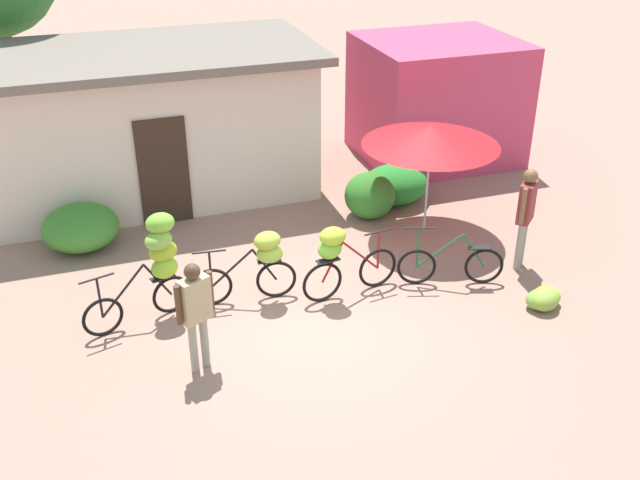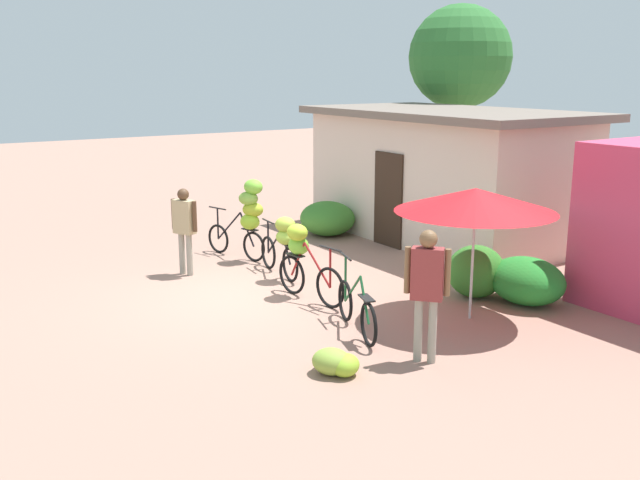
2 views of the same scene
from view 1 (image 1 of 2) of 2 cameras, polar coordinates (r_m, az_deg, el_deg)
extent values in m
plane|color=#9A7363|center=(10.87, -0.54, -6.41)|extent=(60.00, 60.00, 0.00)
cube|color=beige|center=(14.90, -13.00, 8.58)|extent=(5.99, 3.07, 2.69)
cube|color=#72665B|center=(14.50, -13.62, 13.87)|extent=(6.49, 3.57, 0.16)
cube|color=#332319|center=(13.57, -12.00, 5.17)|extent=(0.90, 0.06, 2.00)
cube|color=#D13F63|center=(16.52, 9.00, 10.71)|extent=(3.20, 2.80, 2.59)
cylinder|color=brown|center=(17.47, -22.76, 10.91)|extent=(0.40, 0.40, 3.21)
ellipsoid|color=#3C802C|center=(13.29, -18.03, 0.92)|extent=(1.31, 1.23, 0.78)
ellipsoid|color=#317A29|center=(13.74, 3.87, 3.46)|extent=(0.94, 0.96, 0.87)
ellipsoid|color=#25872E|center=(14.38, 5.81, 4.30)|extent=(1.32, 1.08, 0.76)
cylinder|color=beige|center=(13.12, 8.33, 4.50)|extent=(0.04, 0.04, 1.92)
cone|color=red|center=(12.80, 8.59, 8.03)|extent=(2.38, 2.38, 0.35)
torus|color=black|center=(10.89, -16.45, -5.75)|extent=(0.59, 0.21, 0.60)
torus|color=black|center=(11.17, -11.42, -4.14)|extent=(0.59, 0.21, 0.60)
cylinder|color=black|center=(10.95, -12.45, -3.03)|extent=(0.39, 0.14, 0.65)
cylinder|color=black|center=(10.80, -14.99, -3.82)|extent=(0.69, 0.23, 0.66)
cylinder|color=black|center=(10.56, -16.92, -2.87)|extent=(0.49, 0.17, 0.03)
cylinder|color=black|center=(10.72, -16.68, -4.33)|extent=(0.04, 0.04, 0.64)
cube|color=black|center=(10.97, -12.08, -2.84)|extent=(0.38, 0.23, 0.02)
ellipsoid|color=#8EC02B|center=(10.87, -11.93, -2.11)|extent=(0.51, 0.47, 0.31)
ellipsoid|color=#95AA26|center=(10.82, -12.05, -0.86)|extent=(0.54, 0.50, 0.29)
ellipsoid|color=#7DAD3E|center=(10.65, -12.39, -0.04)|extent=(0.50, 0.46, 0.27)
ellipsoid|color=#73BC36|center=(10.63, -12.28, 1.29)|extent=(0.46, 0.39, 0.29)
torus|color=black|center=(11.22, -8.37, -3.61)|extent=(0.63, 0.11, 0.63)
torus|color=black|center=(11.31, -3.40, -3.06)|extent=(0.63, 0.11, 0.63)
cylinder|color=black|center=(11.14, -4.32, -1.92)|extent=(0.38, 0.07, 0.58)
cylinder|color=black|center=(11.10, -6.83, -2.20)|extent=(0.66, 0.10, 0.59)
cylinder|color=black|center=(10.92, -8.59, -0.91)|extent=(0.50, 0.08, 0.03)
cylinder|color=black|center=(11.06, -8.48, -2.28)|extent=(0.04, 0.04, 0.61)
cube|color=black|center=(11.12, -3.95, -1.60)|extent=(0.37, 0.18, 0.02)
ellipsoid|color=#95BB3D|center=(11.01, -3.92, -1.08)|extent=(0.45, 0.38, 0.26)
ellipsoid|color=#98AF37|center=(10.92, -4.10, -0.06)|extent=(0.46, 0.39, 0.28)
torus|color=black|center=(11.58, 4.48, -2.17)|extent=(0.66, 0.14, 0.66)
torus|color=black|center=(11.18, 0.18, -3.30)|extent=(0.66, 0.14, 0.66)
cylinder|color=maroon|center=(11.09, 0.97, -1.74)|extent=(0.37, 0.09, 0.63)
cylinder|color=maroon|center=(11.29, 3.15, -1.19)|extent=(0.65, 0.12, 0.64)
cylinder|color=black|center=(11.28, 4.60, 0.63)|extent=(0.50, 0.10, 0.03)
cylinder|color=maroon|center=(11.43, 4.53, -0.79)|extent=(0.04, 0.04, 0.64)
cube|color=black|center=(11.03, 0.63, -1.58)|extent=(0.38, 0.19, 0.02)
ellipsoid|color=#76C334|center=(10.99, 0.76, -0.71)|extent=(0.44, 0.38, 0.31)
ellipsoid|color=#9DBF2C|center=(10.86, 0.99, 0.29)|extent=(0.40, 0.32, 0.28)
torus|color=black|center=(11.72, 7.48, -2.08)|extent=(0.61, 0.24, 0.62)
torus|color=black|center=(11.92, 12.57, -1.99)|extent=(0.61, 0.24, 0.62)
cylinder|color=#19592D|center=(11.74, 11.82, -0.80)|extent=(0.40, 0.16, 0.59)
cylinder|color=#19592D|center=(11.64, 9.26, -0.84)|extent=(0.69, 0.25, 0.60)
cylinder|color=black|center=(11.39, 7.69, 0.90)|extent=(0.49, 0.18, 0.03)
cylinder|color=#19592D|center=(11.55, 7.58, -0.61)|extent=(0.04, 0.04, 0.68)
cube|color=black|center=(11.74, 12.23, -0.56)|extent=(0.39, 0.24, 0.02)
ellipsoid|color=#73A43E|center=(11.59, 16.57, -4.45)|extent=(0.47, 0.42, 0.29)
ellipsoid|color=#87A63C|center=(11.59, 16.96, -4.39)|extent=(0.65, 0.63, 0.33)
ellipsoid|color=#8EBA2F|center=(11.75, 17.21, -4.09)|extent=(0.47, 0.50, 0.28)
cylinder|color=gray|center=(9.95, -8.93, -7.75)|extent=(0.11, 0.11, 0.78)
cylinder|color=gray|center=(9.87, -9.77, -8.16)|extent=(0.11, 0.11, 0.78)
cube|color=tan|center=(9.52, -9.67, -4.56)|extent=(0.45, 0.35, 0.62)
cylinder|color=#4C3321|center=(9.62, -8.48, -3.86)|extent=(0.08, 0.08, 0.55)
cylinder|color=#4C3321|center=(9.39, -10.91, -4.97)|extent=(0.08, 0.08, 0.55)
sphere|color=#4C3321|center=(9.30, -9.87, -2.42)|extent=(0.21, 0.21, 0.21)
cylinder|color=gray|center=(12.57, 15.38, -0.12)|extent=(0.11, 0.11, 0.84)
cylinder|color=gray|center=(12.41, 15.17, -0.47)|extent=(0.11, 0.11, 0.84)
cube|color=maroon|center=(12.16, 15.72, 2.84)|extent=(0.43, 0.42, 0.67)
cylinder|color=brown|center=(12.37, 16.03, 3.41)|extent=(0.08, 0.08, 0.60)
cylinder|color=brown|center=(11.92, 15.45, 2.54)|extent=(0.08, 0.08, 0.60)
sphere|color=brown|center=(11.98, 16.00, 4.78)|extent=(0.23, 0.23, 0.23)
camera|label=2|loc=(13.65, 56.49, 4.90)|focal=40.23mm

